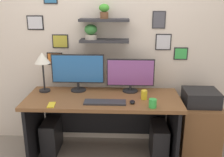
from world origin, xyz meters
TOP-DOWN VIEW (x-y plane):
  - ground_plane at (0.00, 0.00)m, footprint 8.00×8.00m
  - back_wall_assembly at (-0.00, 0.44)m, footprint 4.40×0.24m
  - desk at (0.00, 0.06)m, footprint 1.72×0.68m
  - monitor_left at (-0.31, 0.22)m, footprint 0.62×0.18m
  - monitor_right at (0.31, 0.22)m, footprint 0.55×0.18m
  - keyboard at (0.03, -0.17)m, footprint 0.44×0.14m
  - computer_mouse at (0.32, -0.16)m, footprint 0.06×0.09m
  - desk_lamp at (-0.70, 0.17)m, footprint 0.18×0.18m
  - cell_phone at (-0.51, -0.25)m, footprint 0.08×0.15m
  - coffee_mug at (0.52, -0.26)m, footprint 0.08×0.08m
  - pen_cup at (0.45, -0.03)m, footprint 0.07×0.07m
  - drawer_cabinet at (1.11, 0.10)m, footprint 0.44×0.50m
  - printer at (1.11, 0.10)m, footprint 0.38×0.34m
  - computer_tower_left at (-0.64, 0.10)m, footprint 0.18×0.40m
  - computer_tower_right at (0.65, 0.01)m, footprint 0.18×0.40m

SIDE VIEW (x-z plane):
  - ground_plane at x=0.00m, z-range 0.00..0.00m
  - computer_tower_left at x=-0.64m, z-range 0.00..0.40m
  - computer_tower_right at x=0.65m, z-range 0.00..0.41m
  - drawer_cabinet at x=1.11m, z-range 0.00..0.64m
  - desk at x=0.00m, z-range 0.17..0.92m
  - printer at x=1.11m, z-range 0.64..0.81m
  - cell_phone at x=-0.51m, z-range 0.75..0.76m
  - keyboard at x=0.03m, z-range 0.75..0.77m
  - computer_mouse at x=0.32m, z-range 0.75..0.78m
  - coffee_mug at x=0.52m, z-range 0.75..0.84m
  - pen_cup at x=0.45m, z-range 0.75..0.85m
  - monitor_right at x=0.31m, z-range 0.76..1.15m
  - monitor_left at x=-0.31m, z-range 0.78..1.22m
  - desk_lamp at x=-0.70m, z-range 0.89..1.36m
  - back_wall_assembly at x=0.00m, z-range 0.00..2.70m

